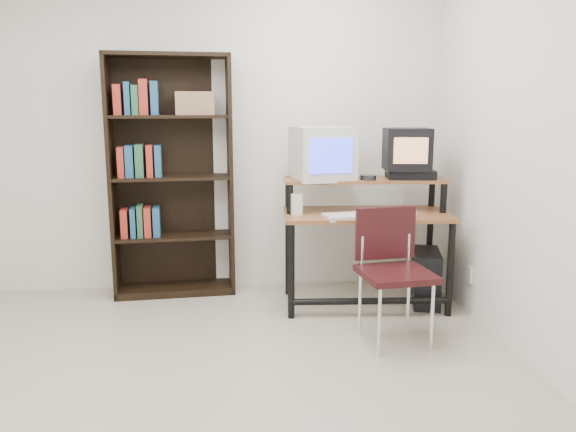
{
  "coord_description": "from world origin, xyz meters",
  "views": [
    {
      "loc": [
        0.28,
        -2.74,
        1.51
      ],
      "look_at": [
        0.62,
        1.1,
        0.78
      ],
      "focal_mm": 35.0,
      "sensor_mm": 36.0,
      "label": 1
    }
  ],
  "objects": [
    {
      "name": "floor",
      "position": [
        0.0,
        0.0,
        -0.01
      ],
      "size": [
        4.0,
        4.0,
        0.01
      ],
      "primitive_type": "cube",
      "color": "#BBB29B",
      "rests_on": "ground"
    },
    {
      "name": "back_wall",
      "position": [
        0.0,
        2.0,
        1.3
      ],
      "size": [
        4.0,
        0.01,
        2.6
      ],
      "primitive_type": "cube",
      "color": "white",
      "rests_on": "floor"
    },
    {
      "name": "front_wall",
      "position": [
        0.0,
        -2.0,
        1.3
      ],
      "size": [
        4.0,
        0.01,
        2.6
      ],
      "primitive_type": "cube",
      "color": "white",
      "rests_on": "floor"
    },
    {
      "name": "right_wall",
      "position": [
        2.0,
        0.0,
        1.3
      ],
      "size": [
        0.01,
        4.0,
        2.6
      ],
      "primitive_type": "cube",
      "color": "white",
      "rests_on": "floor"
    },
    {
      "name": "computer_desk",
      "position": [
        1.25,
        1.43,
        0.69
      ],
      "size": [
        1.28,
        0.68,
        0.98
      ],
      "rotation": [
        0.0,
        0.0,
        -0.05
      ],
      "color": "brown",
      "rests_on": "floor"
    },
    {
      "name": "crt_monitor",
      "position": [
        0.93,
        1.56,
        1.17
      ],
      "size": [
        0.5,
        0.5,
        0.41
      ],
      "rotation": [
        0.0,
        0.0,
        0.17
      ],
      "color": "beige",
      "rests_on": "computer_desk"
    },
    {
      "name": "vcr",
      "position": [
        1.61,
        1.49,
        1.01
      ],
      "size": [
        0.39,
        0.3,
        0.08
      ],
      "primitive_type": "cube",
      "rotation": [
        0.0,
        0.0,
        -0.13
      ],
      "color": "black",
      "rests_on": "computer_desk"
    },
    {
      "name": "crt_tv",
      "position": [
        1.58,
        1.49,
        1.21
      ],
      "size": [
        0.37,
        0.37,
        0.32
      ],
      "rotation": [
        0.0,
        0.0,
        -0.12
      ],
      "color": "black",
      "rests_on": "vcr"
    },
    {
      "name": "cd_spindle",
      "position": [
        1.27,
        1.43,
        0.99
      ],
      "size": [
        0.15,
        0.15,
        0.05
      ],
      "primitive_type": "cylinder",
      "rotation": [
        0.0,
        0.0,
        -0.26
      ],
      "color": "#26262B",
      "rests_on": "computer_desk"
    },
    {
      "name": "keyboard",
      "position": [
        1.14,
        1.24,
        0.74
      ],
      "size": [
        0.5,
        0.29,
        0.03
      ],
      "primitive_type": "cube",
      "rotation": [
        0.0,
        0.0,
        0.17
      ],
      "color": "beige",
      "rests_on": "computer_desk"
    },
    {
      "name": "mousepad",
      "position": [
        1.56,
        1.32,
        0.72
      ],
      "size": [
        0.23,
        0.19,
        0.01
      ],
      "primitive_type": "cube",
      "rotation": [
        0.0,
        0.0,
        0.03
      ],
      "color": "black",
      "rests_on": "computer_desk"
    },
    {
      "name": "mouse",
      "position": [
        1.56,
        1.32,
        0.74
      ],
      "size": [
        0.11,
        0.07,
        0.03
      ],
      "primitive_type": "cube",
      "rotation": [
        0.0,
        0.0,
        -0.11
      ],
      "color": "white",
      "rests_on": "mousepad"
    },
    {
      "name": "desk_speaker",
      "position": [
        0.71,
        1.37,
        0.8
      ],
      "size": [
        0.09,
        0.08,
        0.17
      ],
      "primitive_type": "cube",
      "rotation": [
        0.0,
        0.0,
        0.09
      ],
      "color": "beige",
      "rests_on": "computer_desk"
    },
    {
      "name": "pc_tower",
      "position": [
        1.74,
        1.39,
        0.21
      ],
      "size": [
        0.3,
        0.48,
        0.42
      ],
      "primitive_type": "cube",
      "rotation": [
        0.0,
        0.0,
        -0.24
      ],
      "color": "black",
      "rests_on": "floor"
    },
    {
      "name": "school_chair",
      "position": [
        1.27,
        0.73,
        0.54
      ],
      "size": [
        0.49,
        0.49,
        0.87
      ],
      "rotation": [
        0.0,
        0.0,
        0.13
      ],
      "color": "black",
      "rests_on": "floor"
    },
    {
      "name": "bookshelf",
      "position": [
        -0.26,
        1.86,
        0.99
      ],
      "size": [
        0.99,
        0.4,
        1.94
      ],
      "rotation": [
        0.0,
        0.0,
        0.08
      ],
      "color": "black",
      "rests_on": "floor"
    },
    {
      "name": "wall_outlet",
      "position": [
        1.99,
        1.15,
        0.3
      ],
      "size": [
        0.02,
        0.08,
        0.12
      ],
      "primitive_type": "cube",
      "color": "beige",
      "rests_on": "right_wall"
    }
  ]
}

